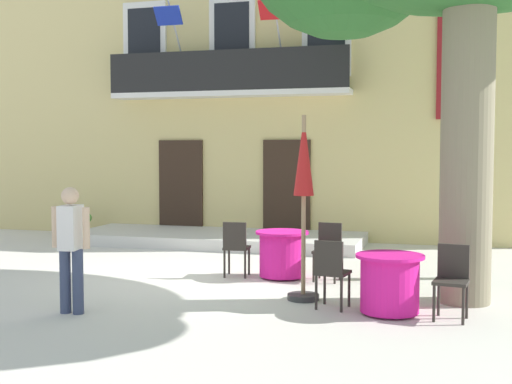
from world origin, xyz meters
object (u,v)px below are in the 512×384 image
Objects in this scene: cafe_table_near_tree at (282,254)px; cafe_chair_middle_0 at (452,276)px; cafe_chair_middle_1 at (331,269)px; cafe_chair_near_tree_1 at (236,245)px; pedestrian_near_entrance at (471,221)px; cafe_chair_near_tree_0 at (328,247)px; cafe_umbrella at (304,180)px; pedestrian_mid_plaza at (71,242)px; ground_planter_left at (82,223)px; cafe_table_middle at (390,283)px.

cafe_chair_middle_0 reaches higher than cafe_table_near_tree.
cafe_chair_near_tree_1 is at bearing 136.30° from cafe_chair_middle_1.
cafe_chair_near_tree_0 is at bearing -160.57° from pedestrian_near_entrance.
cafe_chair_near_tree_0 and cafe_chair_near_tree_1 have the same top height.
pedestrian_near_entrance is (2.18, 0.77, 0.40)m from cafe_chair_near_tree_0.
pedestrian_near_entrance is at bearing 14.12° from cafe_chair_near_tree_1.
cafe_umbrella is 3.18m from pedestrian_mid_plaza.
cafe_chair_middle_0 is at bearing -2.94° from cafe_chair_middle_1.
pedestrian_mid_plaza is at bearing -123.65° from cafe_table_near_tree.
cafe_chair_near_tree_0 and cafe_chair_middle_0 have the same top height.
cafe_chair_near_tree_0 is at bearing -29.10° from ground_planter_left.
cafe_chair_near_tree_0 is 1.00× the size of cafe_chair_near_tree_1.
cafe_chair_near_tree_1 is 3.81m from pedestrian_near_entrance.
cafe_table_middle is at bearing -111.20° from pedestrian_near_entrance.
pedestrian_near_entrance reaches higher than cafe_chair_near_tree_1.
pedestrian_mid_plaza is at bearing -113.92° from cafe_chair_near_tree_1.
cafe_umbrella is (-1.97, 0.53, 1.14)m from cafe_chair_middle_0.
pedestrian_near_entrance reaches higher than cafe_table_near_tree.
ground_planter_left is (-7.65, 5.60, -0.05)m from cafe_table_middle.
pedestrian_near_entrance reaches higher than cafe_chair_middle_0.
cafe_umbrella reaches higher than cafe_table_middle.
cafe_table_near_tree is at bearing 133.60° from cafe_table_middle.
pedestrian_near_entrance is at bearing 19.43° from cafe_chair_near_tree_0.
cafe_chair_near_tree_0 is at bearing 0.43° from cafe_table_near_tree.
cafe_table_near_tree is 6.83m from ground_planter_left.
pedestrian_near_entrance is at bearing 44.66° from cafe_umbrella.
pedestrian_near_entrance is (1.81, 2.70, 0.40)m from cafe_chair_middle_1.
cafe_table_near_tree is 2.23m from cafe_chair_middle_1.
cafe_chair_near_tree_1 and cafe_chair_middle_0 have the same top height.
cafe_chair_near_tree_0 is at bearing 119.54° from cafe_table_middle.
cafe_umbrella is (1.40, -1.33, 1.14)m from cafe_chair_near_tree_1.
pedestrian_near_entrance is 6.24m from pedestrian_mid_plaza.
pedestrian_mid_plaza is at bearing -60.58° from ground_planter_left.
cafe_chair_middle_0 and cafe_chair_middle_1 have the same top height.
ground_planter_left is at bearing 143.77° from cafe_table_middle.
cafe_chair_near_tree_1 is 0.36× the size of cafe_umbrella.
ground_planter_left is 7.68m from pedestrian_mid_plaza.
cafe_table_middle is (1.12, -1.97, -0.14)m from cafe_chair_near_tree_0.
cafe_table_near_tree is at bearing 56.35° from pedestrian_mid_plaza.
ground_planter_left is at bearing 141.51° from cafe_umbrella.
cafe_chair_middle_1 is at bearing -59.85° from cafe_table_near_tree.
cafe_chair_near_tree_0 is 1.00× the size of cafe_chair_middle_1.
cafe_chair_near_tree_0 is 0.36× the size of cafe_umbrella.
cafe_chair_near_tree_1 is 0.56× the size of pedestrian_near_entrance.
cafe_chair_near_tree_0 is 0.57× the size of pedestrian_mid_plaza.
cafe_chair_middle_0 is (3.36, -1.85, 0.00)m from cafe_chair_near_tree_1.
pedestrian_mid_plaza is at bearing -142.46° from pedestrian_near_entrance.
cafe_chair_middle_1 is at bearing 177.06° from cafe_chair_middle_0.
cafe_chair_near_tree_1 is 1.00× the size of cafe_chair_middle_1.
cafe_table_near_tree is at bearing -165.22° from pedestrian_near_entrance.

